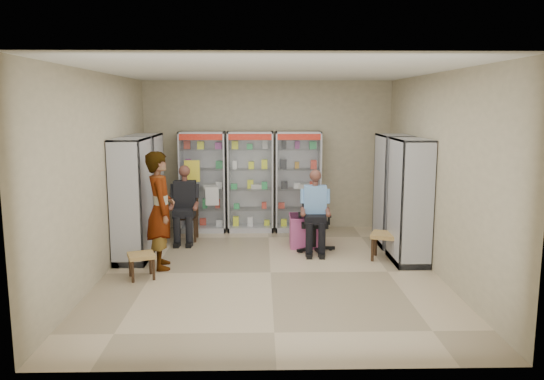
{
  "coord_description": "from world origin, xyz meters",
  "views": [
    {
      "loc": [
        -0.15,
        -7.76,
        2.54
      ],
      "look_at": [
        0.04,
        0.7,
        1.16
      ],
      "focal_mm": 35.0,
      "sensor_mm": 36.0,
      "label": 1
    }
  ],
  "objects_px": {
    "cabinet_back_left": "(203,182)",
    "cabinet_back_mid": "(251,182)",
    "woven_stool_a": "(385,246)",
    "cabinet_right_near": "(409,201)",
    "pink_trunk": "(306,231)",
    "woven_stool_b": "(142,266)",
    "cabinet_left_far": "(146,189)",
    "wooden_chair": "(186,215)",
    "office_chair": "(314,221)",
    "cabinet_left_near": "(132,200)",
    "seated_shopkeeper": "(315,213)",
    "cabinet_right_far": "(393,190)",
    "standing_man": "(161,210)",
    "cabinet_back_right": "(298,182)"
  },
  "relations": [
    {
      "from": "cabinet_back_left",
      "to": "cabinet_left_near",
      "type": "bearing_deg",
      "value": -114.61
    },
    {
      "from": "cabinet_left_far",
      "to": "office_chair",
      "type": "height_order",
      "value": "cabinet_left_far"
    },
    {
      "from": "cabinet_back_right",
      "to": "cabinet_right_far",
      "type": "height_order",
      "value": "same"
    },
    {
      "from": "cabinet_back_mid",
      "to": "cabinet_left_near",
      "type": "height_order",
      "value": "same"
    },
    {
      "from": "cabinet_left_near",
      "to": "pink_trunk",
      "type": "distance_m",
      "value": 3.1
    },
    {
      "from": "standing_man",
      "to": "office_chair",
      "type": "bearing_deg",
      "value": -82.68
    },
    {
      "from": "wooden_chair",
      "to": "office_chair",
      "type": "bearing_deg",
      "value": -18.0
    },
    {
      "from": "cabinet_left_near",
      "to": "seated_shopkeeper",
      "type": "height_order",
      "value": "cabinet_left_near"
    },
    {
      "from": "wooden_chair",
      "to": "seated_shopkeeper",
      "type": "bearing_deg",
      "value": -19.11
    },
    {
      "from": "cabinet_back_left",
      "to": "standing_man",
      "type": "height_order",
      "value": "cabinet_back_left"
    },
    {
      "from": "pink_trunk",
      "to": "seated_shopkeeper",
      "type": "bearing_deg",
      "value": -70.42
    },
    {
      "from": "cabinet_back_mid",
      "to": "standing_man",
      "type": "bearing_deg",
      "value": -119.02
    },
    {
      "from": "cabinet_back_mid",
      "to": "pink_trunk",
      "type": "height_order",
      "value": "cabinet_back_mid"
    },
    {
      "from": "cabinet_back_right",
      "to": "standing_man",
      "type": "distance_m",
      "value": 3.35
    },
    {
      "from": "cabinet_back_left",
      "to": "cabinet_back_right",
      "type": "distance_m",
      "value": 1.9
    },
    {
      "from": "cabinet_left_far",
      "to": "woven_stool_a",
      "type": "xyz_separation_m",
      "value": [
        4.13,
        -1.14,
        -0.78
      ]
    },
    {
      "from": "cabinet_back_left",
      "to": "standing_man",
      "type": "bearing_deg",
      "value": -99.3
    },
    {
      "from": "cabinet_back_mid",
      "to": "cabinet_back_right",
      "type": "relative_size",
      "value": 1.0
    },
    {
      "from": "cabinet_right_near",
      "to": "cabinet_left_far",
      "type": "xyz_separation_m",
      "value": [
        -4.46,
        1.3,
        0.0
      ]
    },
    {
      "from": "pink_trunk",
      "to": "woven_stool_a",
      "type": "height_order",
      "value": "pink_trunk"
    },
    {
      "from": "office_chair",
      "to": "woven_stool_b",
      "type": "bearing_deg",
      "value": -148.09
    },
    {
      "from": "cabinet_right_near",
      "to": "woven_stool_b",
      "type": "xyz_separation_m",
      "value": [
        -4.13,
        -0.73,
        -0.81
      ]
    },
    {
      "from": "cabinet_back_left",
      "to": "cabinet_back_mid",
      "type": "distance_m",
      "value": 0.95
    },
    {
      "from": "cabinet_right_far",
      "to": "woven_stool_b",
      "type": "relative_size",
      "value": 5.37
    },
    {
      "from": "cabinet_right_near",
      "to": "pink_trunk",
      "type": "relative_size",
      "value": 3.43
    },
    {
      "from": "cabinet_back_left",
      "to": "office_chair",
      "type": "xyz_separation_m",
      "value": [
        2.09,
        -1.49,
        -0.47
      ]
    },
    {
      "from": "cabinet_left_far",
      "to": "wooden_chair",
      "type": "distance_m",
      "value": 0.89
    },
    {
      "from": "cabinet_right_near",
      "to": "seated_shopkeeper",
      "type": "height_order",
      "value": "cabinet_right_near"
    },
    {
      "from": "cabinet_back_mid",
      "to": "cabinet_right_near",
      "type": "height_order",
      "value": "same"
    },
    {
      "from": "cabinet_right_near",
      "to": "woven_stool_a",
      "type": "distance_m",
      "value": 0.86
    },
    {
      "from": "cabinet_left_far",
      "to": "seated_shopkeeper",
      "type": "xyz_separation_m",
      "value": [
        3.02,
        -0.61,
        -0.33
      ]
    },
    {
      "from": "wooden_chair",
      "to": "office_chair",
      "type": "relative_size",
      "value": 0.89
    },
    {
      "from": "cabinet_back_right",
      "to": "cabinet_back_mid",
      "type": "bearing_deg",
      "value": 180.0
    },
    {
      "from": "cabinet_right_far",
      "to": "cabinet_left_near",
      "type": "bearing_deg",
      "value": 101.41
    },
    {
      "from": "cabinet_back_left",
      "to": "cabinet_right_near",
      "type": "relative_size",
      "value": 1.0
    },
    {
      "from": "cabinet_back_mid",
      "to": "seated_shopkeeper",
      "type": "height_order",
      "value": "cabinet_back_mid"
    },
    {
      "from": "woven_stool_a",
      "to": "woven_stool_b",
      "type": "relative_size",
      "value": 1.18
    },
    {
      "from": "cabinet_right_far",
      "to": "cabinet_left_far",
      "type": "relative_size",
      "value": 1.0
    },
    {
      "from": "cabinet_left_far",
      "to": "standing_man",
      "type": "bearing_deg",
      "value": 19.53
    },
    {
      "from": "cabinet_right_far",
      "to": "office_chair",
      "type": "bearing_deg",
      "value": 104.05
    },
    {
      "from": "cabinet_back_mid",
      "to": "woven_stool_b",
      "type": "height_order",
      "value": "cabinet_back_mid"
    },
    {
      "from": "cabinet_back_left",
      "to": "wooden_chair",
      "type": "height_order",
      "value": "cabinet_back_left"
    },
    {
      "from": "cabinet_right_near",
      "to": "office_chair",
      "type": "bearing_deg",
      "value": 62.82
    },
    {
      "from": "cabinet_back_right",
      "to": "cabinet_right_far",
      "type": "distance_m",
      "value": 1.98
    },
    {
      "from": "cabinet_back_left",
      "to": "cabinet_left_near",
      "type": "relative_size",
      "value": 1.0
    },
    {
      "from": "cabinet_back_right",
      "to": "woven_stool_a",
      "type": "bearing_deg",
      "value": -57.88
    },
    {
      "from": "cabinet_back_mid",
      "to": "woven_stool_a",
      "type": "bearing_deg",
      "value": -42.62
    },
    {
      "from": "cabinet_back_left",
      "to": "pink_trunk",
      "type": "xyz_separation_m",
      "value": [
        1.97,
        -1.21,
        -0.72
      ]
    },
    {
      "from": "cabinet_back_left",
      "to": "office_chair",
      "type": "distance_m",
      "value": 2.61
    },
    {
      "from": "cabinet_left_far",
      "to": "cabinet_left_near",
      "type": "bearing_deg",
      "value": -0.0
    }
  ]
}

